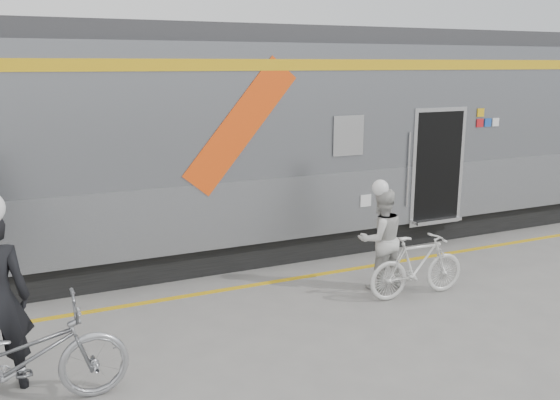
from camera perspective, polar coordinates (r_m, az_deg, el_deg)
ground at (r=7.74m, az=2.31°, el=-13.64°), size 90.00×90.00×0.00m
train at (r=11.66m, az=1.92°, el=6.00°), size 24.00×3.17×4.10m
safety_strip at (r=9.54m, az=-3.58°, el=-8.33°), size 24.00×0.12×0.01m
bicycle_left at (r=6.69m, az=-23.75°, el=-13.94°), size 2.14×0.77×1.12m
woman at (r=9.40m, az=9.68°, el=-3.71°), size 0.81×0.65×1.60m
bicycle_right at (r=9.24m, az=13.07°, el=-6.20°), size 1.63×0.54×0.97m
helmet_woman at (r=9.18m, az=9.89°, el=1.84°), size 0.26×0.26×0.26m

